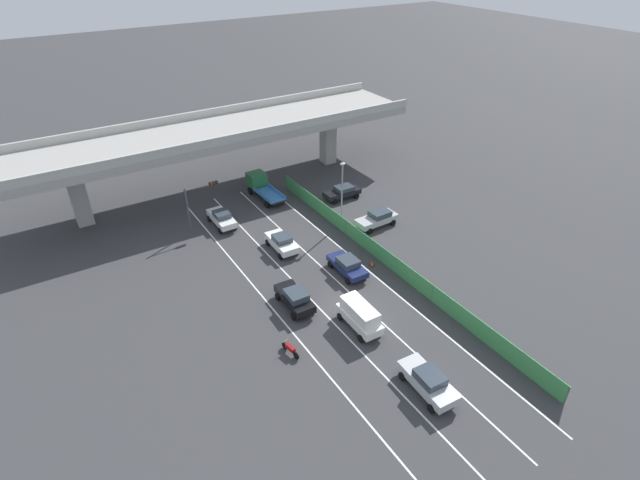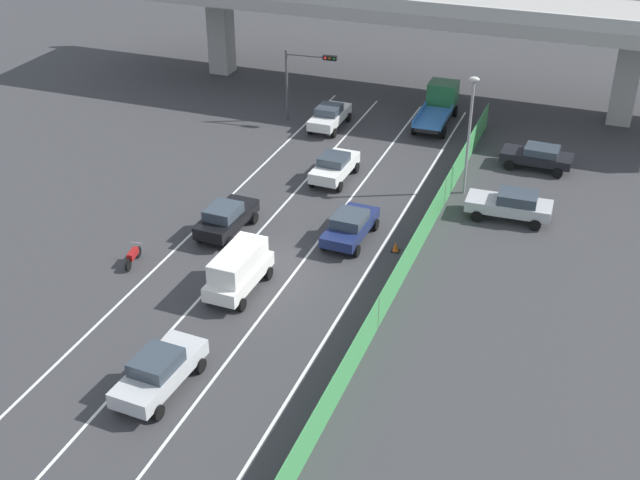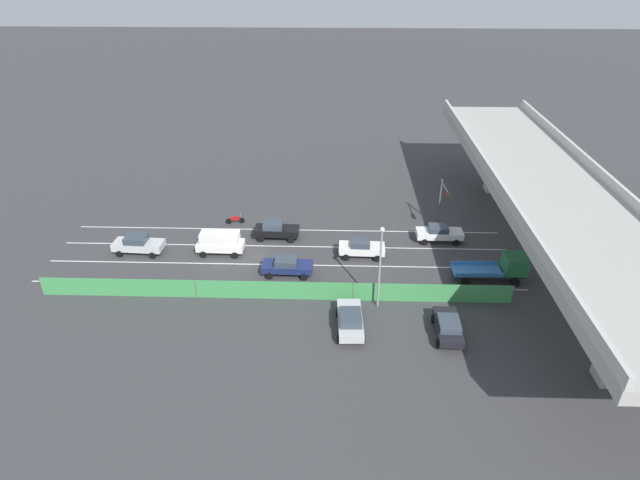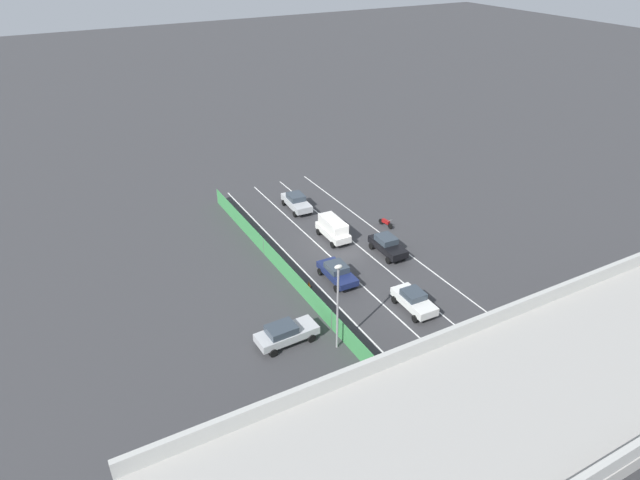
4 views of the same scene
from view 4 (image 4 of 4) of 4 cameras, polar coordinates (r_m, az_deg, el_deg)
The scene contains 20 objects.
ground_plane at distance 53.24m, azimuth 2.50°, elevation -1.10°, with size 300.00×300.00×0.00m, color #38383A.
lane_line_left_edge at distance 53.44m, azimuth 9.00°, elevation -1.35°, with size 0.14×42.67×0.01m, color silver.
lane_line_mid_left at distance 51.67m, azimuth 6.01°, elevation -2.28°, with size 0.14×42.67×0.01m, color silver.
lane_line_mid_right at distance 50.07m, azimuth 2.82°, elevation -3.27°, with size 0.14×42.67×0.01m, color silver.
lane_line_right_edge at distance 48.65m, azimuth -0.58°, elevation -4.32°, with size 0.14×42.67×0.01m, color silver.
elevated_overpass at distance 33.81m, azimuth 27.29°, elevation -11.18°, with size 48.78×9.99×8.45m.
green_fence at distance 47.46m, azimuth -2.64°, elevation -4.10°, with size 0.10×38.77×1.68m.
car_sedan_navy at distance 48.39m, azimuth 1.77°, elevation -3.30°, with size 2.15×4.48×1.58m.
car_sedan_black at distance 52.65m, azimuth 6.96°, elevation -0.51°, with size 2.12×4.42×1.72m.
car_hatchback_white at distance 45.50m, azimuth 9.64°, elevation -6.11°, with size 2.09×4.28×1.66m.
car_sedan_silver at distance 60.73m, azimuth -2.44°, elevation 3.98°, with size 2.25×4.75×1.75m.
car_van_white at distance 54.56m, azimuth 1.36°, elevation 1.23°, with size 2.01×4.40×2.21m.
car_sedan_white at distance 43.10m, azimuth 19.31°, elevation -9.90°, with size 1.96×4.47×1.65m.
flatbed_truck_blue at distance 36.85m, azimuth 16.75°, elevation -16.63°, with size 2.42×6.23×2.42m.
motorcycle at distance 57.68m, azimuth 6.78°, elevation 1.80°, with size 0.61×1.94×0.93m.
parked_wagon_silver at distance 41.61m, azimuth -3.57°, elevation -9.52°, with size 4.74×2.18×1.67m.
parked_sedan_dark at distance 36.71m, azimuth 0.87°, elevation -16.09°, with size 4.40×2.09×1.50m.
traffic_light at distance 42.61m, azimuth 22.24°, elevation -6.37°, with size 3.70×0.49×5.11m.
street_lamp at distance 39.08m, azimuth 1.85°, elevation -6.09°, with size 0.60×0.36×7.16m.
traffic_cone at distance 47.88m, azimuth -1.15°, elevation -4.57°, with size 0.47×0.47×0.57m.
Camera 4 is at (24.15, 38.96, 27.09)m, focal length 31.08 mm.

